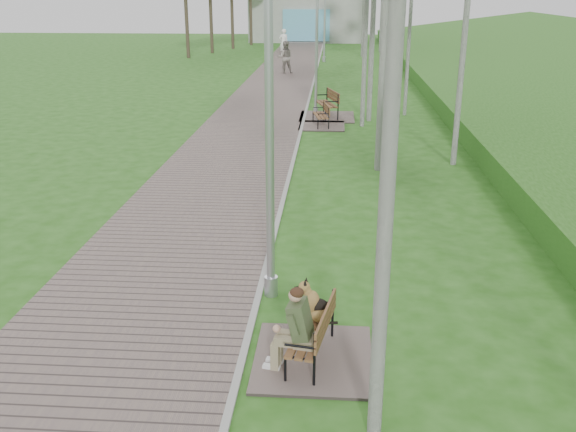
% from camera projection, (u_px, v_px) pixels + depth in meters
% --- Properties ---
extents(ground, '(120.00, 120.00, 0.00)m').
position_uv_depth(ground, '(255.00, 312.00, 9.59)').
color(ground, '#235613').
rests_on(ground, ground).
extents(walkway, '(3.50, 67.00, 0.04)m').
position_uv_depth(walkway, '(274.00, 91.00, 29.89)').
color(walkway, '#6A5956').
rests_on(walkway, ground).
extents(kerb, '(0.10, 67.00, 0.05)m').
position_uv_depth(kerb, '(311.00, 91.00, 29.77)').
color(kerb, '#999993').
rests_on(kerb, ground).
extents(building_north, '(10.00, 5.20, 4.00)m').
position_uv_depth(building_north, '(308.00, 18.00, 56.88)').
color(building_north, '#9E9E99').
rests_on(building_north, ground).
extents(bench_main, '(1.54, 1.71, 1.34)m').
position_uv_depth(bench_main, '(307.00, 336.00, 8.22)').
color(bench_main, '#6A5956').
rests_on(bench_main, ground).
extents(bench_second, '(2.01, 2.23, 1.23)m').
position_uv_depth(bench_second, '(326.00, 111.00, 23.85)').
color(bench_second, '#6A5956').
rests_on(bench_second, ground).
extents(bench_third, '(1.57, 1.75, 0.97)m').
position_uv_depth(bench_third, '(321.00, 122.00, 22.29)').
color(bench_third, '#6A5956').
rests_on(bench_third, ground).
extents(lamp_post_near, '(0.21, 0.21, 5.50)m').
position_uv_depth(lamp_post_near, '(270.00, 135.00, 9.26)').
color(lamp_post_near, '#A2A5AA').
rests_on(lamp_post_near, ground).
extents(lamp_post_second, '(0.18, 0.18, 4.60)m').
position_uv_depth(lamp_post_second, '(316.00, 57.00, 23.65)').
color(lamp_post_second, '#A2A5AA').
rests_on(lamp_post_second, ground).
extents(lamp_post_third, '(0.23, 0.23, 5.91)m').
position_uv_depth(lamp_post_third, '(325.00, 18.00, 40.64)').
color(lamp_post_third, '#A2A5AA').
rests_on(lamp_post_third, ground).
extents(pedestrian_near, '(0.78, 0.66, 1.83)m').
position_uv_depth(pedestrian_near, '(284.00, 42.00, 45.12)').
color(pedestrian_near, white).
rests_on(pedestrian_near, ground).
extents(pedestrian_far, '(0.96, 0.79, 1.79)m').
position_uv_depth(pedestrian_far, '(285.00, 57.00, 35.64)').
color(pedestrian_far, gray).
rests_on(pedestrian_far, ground).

